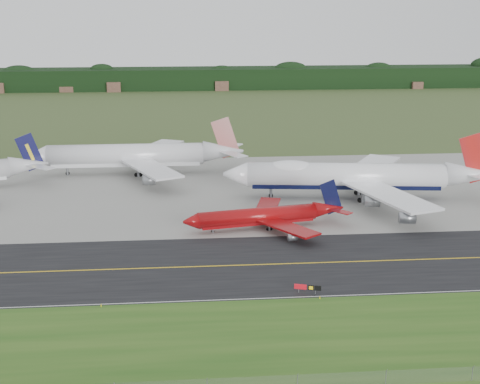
% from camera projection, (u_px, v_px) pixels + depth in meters
% --- Properties ---
extents(ground, '(600.00, 600.00, 0.00)m').
position_uv_depth(ground, '(287.00, 256.00, 135.39)').
color(ground, '#3A4A22').
rests_on(ground, ground).
extents(grass_verge, '(400.00, 30.00, 0.01)m').
position_uv_depth(grass_verge, '(322.00, 340.00, 101.85)').
color(grass_verge, '#234F17').
rests_on(grass_verge, ground).
extents(taxiway, '(400.00, 32.00, 0.02)m').
position_uv_depth(taxiway, '(290.00, 264.00, 131.55)').
color(taxiway, black).
rests_on(taxiway, ground).
extents(apron, '(400.00, 78.00, 0.01)m').
position_uv_depth(apron, '(259.00, 189.00, 184.26)').
color(apron, gray).
rests_on(apron, ground).
extents(taxiway_centreline, '(400.00, 0.40, 0.00)m').
position_uv_depth(taxiway_centreline, '(290.00, 264.00, 131.55)').
color(taxiway_centreline, yellow).
rests_on(taxiway_centreline, taxiway).
extents(taxiway_edge_line, '(400.00, 0.25, 0.00)m').
position_uv_depth(taxiway_edge_line, '(304.00, 297.00, 116.69)').
color(taxiway_edge_line, silver).
rests_on(taxiway_edge_line, taxiway).
extents(perimeter_fence, '(320.00, 0.10, 320.00)m').
position_uv_depth(perimeter_fence, '(342.00, 380.00, 89.09)').
color(perimeter_fence, slate).
rests_on(perimeter_fence, ground).
extents(horizon_treeline, '(700.00, 25.00, 12.00)m').
position_uv_depth(horizon_treeline, '(217.00, 79.00, 396.23)').
color(horizon_treeline, black).
rests_on(horizon_treeline, ground).
extents(jet_ba_747, '(71.15, 58.53, 17.88)m').
position_uv_depth(jet_ba_747, '(356.00, 176.00, 173.49)').
color(jet_ba_747, white).
rests_on(jet_ba_747, ground).
extents(jet_red_737, '(38.07, 30.64, 10.31)m').
position_uv_depth(jet_red_737, '(266.00, 216.00, 151.76)').
color(jet_red_737, maroon).
rests_on(jet_red_737, ground).
extents(jet_star_tail, '(63.75, 53.61, 16.89)m').
position_uv_depth(jet_star_tail, '(138.00, 155.00, 198.91)').
color(jet_star_tail, silver).
rests_on(jet_star_tail, ground).
extents(taxiway_sign, '(4.62, 1.55, 1.59)m').
position_uv_depth(taxiway_sign, '(308.00, 287.00, 117.88)').
color(taxiway_sign, slate).
rests_on(taxiway_sign, ground).
extents(edge_marker_left, '(0.16, 0.16, 0.50)m').
position_uv_depth(edge_marker_left, '(101.00, 306.00, 112.85)').
color(edge_marker_left, yellow).
rests_on(edge_marker_left, ground).
extents(edge_marker_center, '(0.16, 0.16, 0.50)m').
position_uv_depth(edge_marker_center, '(320.00, 298.00, 115.88)').
color(edge_marker_center, yellow).
rests_on(edge_marker_center, ground).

